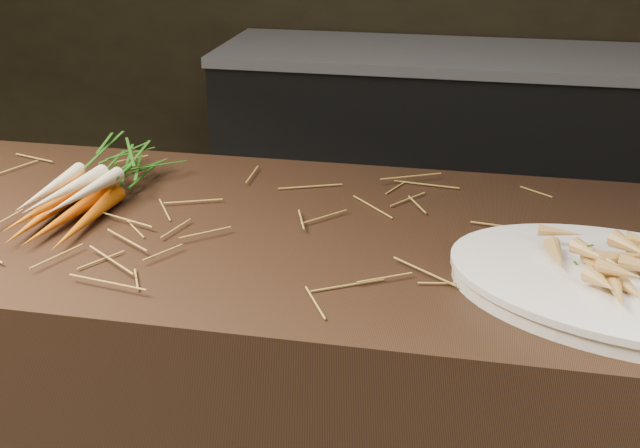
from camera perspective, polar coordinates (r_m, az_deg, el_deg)
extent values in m
cube|color=black|center=(1.64, -5.46, -14.58)|extent=(2.40, 0.70, 0.90)
cube|color=black|center=(3.28, 9.08, 4.52)|extent=(1.80, 0.60, 0.80)
cube|color=#99999E|center=(3.17, 9.57, 11.70)|extent=(1.82, 0.62, 0.04)
cone|color=#D35D05|center=(1.47, -18.93, 0.65)|extent=(0.04, 0.25, 0.03)
cone|color=#D35D05|center=(1.45, -17.62, 0.48)|extent=(0.06, 0.25, 0.03)
cone|color=#D35D05|center=(1.43, -16.26, 0.30)|extent=(0.04, 0.25, 0.03)
cone|color=#D35D05|center=(1.44, -18.59, 1.37)|extent=(0.07, 0.25, 0.03)
cone|color=beige|center=(1.46, -18.68, 2.38)|extent=(0.03, 0.24, 0.04)
cone|color=beige|center=(1.43, -17.70, 2.24)|extent=(0.05, 0.24, 0.04)
cone|color=beige|center=(1.42, -16.43, 2.13)|extent=(0.04, 0.24, 0.04)
ellipsoid|color=#266E16|center=(1.61, -13.61, 4.35)|extent=(0.17, 0.23, 0.08)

